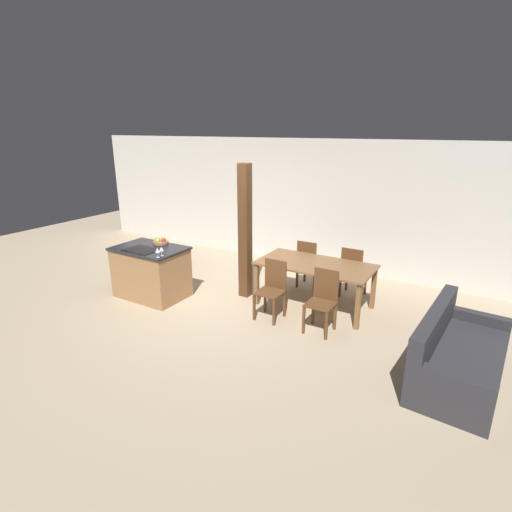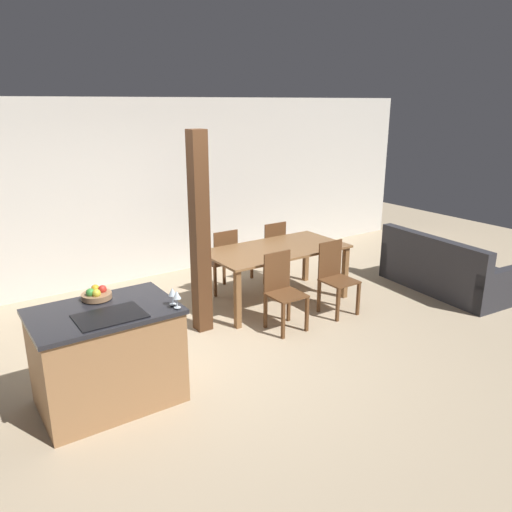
{
  "view_description": "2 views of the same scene",
  "coord_description": "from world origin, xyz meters",
  "px_view_note": "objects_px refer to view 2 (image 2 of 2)",
  "views": [
    {
      "loc": [
        3.72,
        -5.01,
        2.92
      ],
      "look_at": [
        0.6,
        0.2,
        0.95
      ],
      "focal_mm": 28.0,
      "sensor_mm": 36.0,
      "label": 1
    },
    {
      "loc": [
        -2.45,
        -4.3,
        2.64
      ],
      "look_at": [
        0.6,
        0.2,
        0.95
      ],
      "focal_mm": 35.0,
      "sensor_mm": 36.0,
      "label": 2
    }
  ],
  "objects_px": {
    "dining_chair_far_left": "(222,260)",
    "dining_chair_far_right": "(271,250)",
    "timber_post": "(200,235)",
    "wine_glass_middle": "(172,292)",
    "dining_table": "(276,255)",
    "dining_chair_near_left": "(283,290)",
    "kitchen_island": "(108,356)",
    "dining_chair_near_right": "(335,276)",
    "wine_glass_near": "(177,295)",
    "couch": "(444,272)",
    "fruit_bowl": "(96,294)"
  },
  "relations": [
    {
      "from": "kitchen_island",
      "to": "couch",
      "type": "bearing_deg",
      "value": 0.8
    },
    {
      "from": "fruit_bowl",
      "to": "dining_chair_near_left",
      "type": "height_order",
      "value": "fruit_bowl"
    },
    {
      "from": "dining_chair_near_left",
      "to": "timber_post",
      "type": "xyz_separation_m",
      "value": [
        -0.82,
        0.51,
        0.69
      ]
    },
    {
      "from": "dining_chair_far_right",
      "to": "timber_post",
      "type": "distance_m",
      "value": 2.03
    },
    {
      "from": "kitchen_island",
      "to": "dining_chair_near_right",
      "type": "height_order",
      "value": "dining_chair_near_right"
    },
    {
      "from": "dining_chair_far_left",
      "to": "dining_chair_far_right",
      "type": "xyz_separation_m",
      "value": [
        0.85,
        0.0,
        0.0
      ]
    },
    {
      "from": "wine_glass_middle",
      "to": "dining_chair_near_right",
      "type": "relative_size",
      "value": 0.17
    },
    {
      "from": "dining_chair_far_left",
      "to": "couch",
      "type": "relative_size",
      "value": 0.49
    },
    {
      "from": "wine_glass_near",
      "to": "dining_chair_near_left",
      "type": "xyz_separation_m",
      "value": [
        1.7,
        0.72,
        -0.55
      ]
    },
    {
      "from": "wine_glass_middle",
      "to": "dining_chair_far_left",
      "type": "bearing_deg",
      "value": 50.46
    },
    {
      "from": "dining_chair_near_left",
      "to": "timber_post",
      "type": "height_order",
      "value": "timber_post"
    },
    {
      "from": "dining_table",
      "to": "dining_chair_near_right",
      "type": "relative_size",
      "value": 2.03
    },
    {
      "from": "dining_chair_near_right",
      "to": "couch",
      "type": "height_order",
      "value": "dining_chair_near_right"
    },
    {
      "from": "dining_chair_near_left",
      "to": "dining_chair_far_left",
      "type": "xyz_separation_m",
      "value": [
        0.0,
        1.43,
        0.0
      ]
    },
    {
      "from": "dining_chair_near_left",
      "to": "dining_chair_far_right",
      "type": "height_order",
      "value": "same"
    },
    {
      "from": "fruit_bowl",
      "to": "dining_chair_far_left",
      "type": "distance_m",
      "value": 2.74
    },
    {
      "from": "dining_chair_near_left",
      "to": "wine_glass_middle",
      "type": "bearing_deg",
      "value": -159.55
    },
    {
      "from": "dining_table",
      "to": "dining_chair_far_right",
      "type": "xyz_separation_m",
      "value": [
        0.43,
        0.71,
        -0.18
      ]
    },
    {
      "from": "dining_chair_near_right",
      "to": "couch",
      "type": "xyz_separation_m",
      "value": [
        1.86,
        -0.31,
        -0.21
      ]
    },
    {
      "from": "wine_glass_middle",
      "to": "dining_chair_near_left",
      "type": "height_order",
      "value": "wine_glass_middle"
    },
    {
      "from": "wine_glass_near",
      "to": "kitchen_island",
      "type": "bearing_deg",
      "value": 147.53
    },
    {
      "from": "dining_table",
      "to": "dining_chair_far_left",
      "type": "relative_size",
      "value": 2.03
    },
    {
      "from": "wine_glass_middle",
      "to": "dining_chair_far_right",
      "type": "relative_size",
      "value": 0.17
    },
    {
      "from": "kitchen_island",
      "to": "dining_chair_far_right",
      "type": "distance_m",
      "value": 3.58
    },
    {
      "from": "dining_chair_near_right",
      "to": "dining_chair_far_left",
      "type": "height_order",
      "value": "same"
    },
    {
      "from": "kitchen_island",
      "to": "dining_chair_far_right",
      "type": "height_order",
      "value": "dining_chair_far_right"
    },
    {
      "from": "dining_chair_near_right",
      "to": "dining_chair_far_left",
      "type": "xyz_separation_m",
      "value": [
        -0.85,
        1.43,
        0.0
      ]
    },
    {
      "from": "wine_glass_near",
      "to": "dining_table",
      "type": "bearing_deg",
      "value": 34.03
    },
    {
      "from": "dining_chair_near_left",
      "to": "fruit_bowl",
      "type": "bearing_deg",
      "value": -176.94
    },
    {
      "from": "dining_chair_far_left",
      "to": "couch",
      "type": "height_order",
      "value": "dining_chair_far_left"
    },
    {
      "from": "dining_chair_far_left",
      "to": "timber_post",
      "type": "xyz_separation_m",
      "value": [
        -0.82,
        -0.92,
        0.69
      ]
    },
    {
      "from": "dining_chair_near_right",
      "to": "dining_chair_far_right",
      "type": "distance_m",
      "value": 1.43
    },
    {
      "from": "fruit_bowl",
      "to": "dining_chair_far_left",
      "type": "height_order",
      "value": "fruit_bowl"
    },
    {
      "from": "wine_glass_middle",
      "to": "dining_table",
      "type": "distance_m",
      "value": 2.54
    },
    {
      "from": "fruit_bowl",
      "to": "dining_chair_far_left",
      "type": "relative_size",
      "value": 0.29
    },
    {
      "from": "couch",
      "to": "wine_glass_near",
      "type": "bearing_deg",
      "value": 99.82
    },
    {
      "from": "wine_glass_near",
      "to": "wine_glass_middle",
      "type": "xyz_separation_m",
      "value": [
        0.0,
        0.09,
        0.0
      ]
    },
    {
      "from": "wine_glass_near",
      "to": "dining_table",
      "type": "distance_m",
      "value": 2.59
    },
    {
      "from": "wine_glass_middle",
      "to": "dining_table",
      "type": "relative_size",
      "value": 0.08
    },
    {
      "from": "wine_glass_middle",
      "to": "timber_post",
      "type": "xyz_separation_m",
      "value": [
        0.88,
        1.14,
        0.14
      ]
    },
    {
      "from": "timber_post",
      "to": "wine_glass_middle",
      "type": "bearing_deg",
      "value": -127.73
    },
    {
      "from": "kitchen_island",
      "to": "dining_chair_far_right",
      "type": "xyz_separation_m",
      "value": [
        3.1,
        1.8,
        0.03
      ]
    },
    {
      "from": "wine_glass_near",
      "to": "dining_chair_near_right",
      "type": "relative_size",
      "value": 0.17
    },
    {
      "from": "wine_glass_near",
      "to": "wine_glass_middle",
      "type": "distance_m",
      "value": 0.09
    },
    {
      "from": "fruit_bowl",
      "to": "dining_chair_near_right",
      "type": "height_order",
      "value": "fruit_bowl"
    },
    {
      "from": "kitchen_island",
      "to": "dining_chair_near_left",
      "type": "relative_size",
      "value": 1.34
    },
    {
      "from": "kitchen_island",
      "to": "fruit_bowl",
      "type": "relative_size",
      "value": 4.59
    },
    {
      "from": "kitchen_island",
      "to": "dining_chair_far_left",
      "type": "xyz_separation_m",
      "value": [
        2.25,
        1.8,
        0.03
      ]
    },
    {
      "from": "kitchen_island",
      "to": "dining_table",
      "type": "distance_m",
      "value": 2.89
    },
    {
      "from": "dining_table",
      "to": "couch",
      "type": "xyz_separation_m",
      "value": [
        2.29,
        -1.02,
        -0.4
      ]
    }
  ]
}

